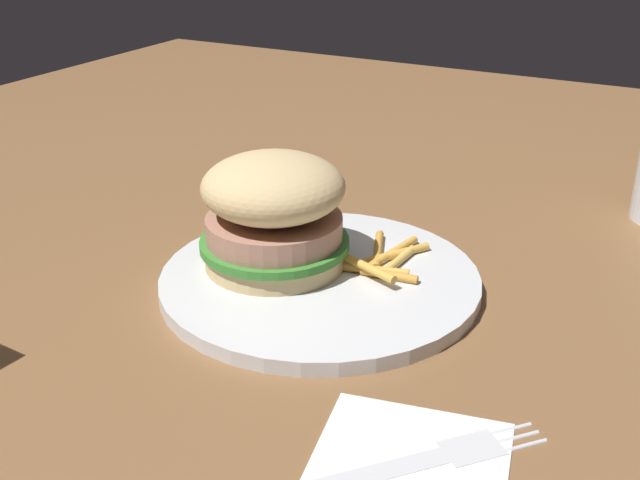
{
  "coord_description": "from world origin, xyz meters",
  "views": [
    {
      "loc": [
        -0.53,
        -0.25,
        0.3
      ],
      "look_at": [
        -0.03,
        0.02,
        0.04
      ],
      "focal_mm": 44.08,
      "sensor_mm": 36.0,
      "label": 1
    }
  ],
  "objects": [
    {
      "name": "ground_plane",
      "position": [
        0.0,
        0.0,
        0.0
      ],
      "size": [
        1.6,
        1.6,
        0.0
      ],
      "primitive_type": "plane",
      "color": "brown"
    },
    {
      "name": "plate",
      "position": [
        -0.03,
        0.02,
        0.01
      ],
      "size": [
        0.26,
        0.26,
        0.01
      ],
      "primitive_type": "cylinder",
      "color": "silver",
      "rests_on": "ground_plane"
    },
    {
      "name": "sandwich",
      "position": [
        -0.03,
        0.06,
        0.06
      ],
      "size": [
        0.12,
        0.12,
        0.09
      ],
      "color": "tan",
      "rests_on": "plate"
    },
    {
      "name": "fries_pile",
      "position": [
        0.01,
        -0.02,
        0.02
      ],
      "size": [
        0.09,
        0.08,
        0.01
      ],
      "color": "#E5B251",
      "rests_on": "plate"
    },
    {
      "name": "napkin",
      "position": [
        -0.19,
        -0.13,
        0.0
      ],
      "size": [
        0.13,
        0.13,
        0.0
      ],
      "primitive_type": "cube",
      "rotation": [
        0.0,
        0.0,
        0.2
      ],
      "color": "white",
      "rests_on": "ground_plane"
    },
    {
      "name": "fork",
      "position": [
        -0.19,
        -0.13,
        0.0
      ],
      "size": [
        0.14,
        0.13,
        0.0
      ],
      "color": "silver",
      "rests_on": "napkin"
    }
  ]
}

